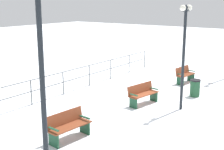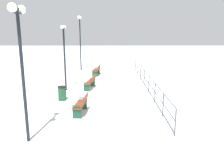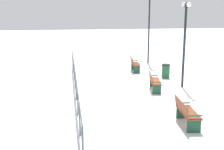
{
  "view_description": "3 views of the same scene",
  "coord_description": "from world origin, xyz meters",
  "px_view_note": "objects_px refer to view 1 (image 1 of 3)",
  "views": [
    {
      "loc": [
        6.53,
        -11.28,
        4.41
      ],
      "look_at": [
        -2.32,
        0.92,
        0.81
      ],
      "focal_mm": 50.03,
      "sensor_mm": 36.0,
      "label": 1
    },
    {
      "loc": [
        -1.42,
        14.31,
        3.99
      ],
      "look_at": [
        -1.49,
        -0.99,
        0.75
      ],
      "focal_mm": 34.45,
      "sensor_mm": 36.0,
      "label": 2
    },
    {
      "loc": [
        -4.14,
        -13.9,
        4.06
      ],
      "look_at": [
        -2.06,
        0.21,
        0.8
      ],
      "focal_mm": 48.42,
      "sensor_mm": 36.0,
      "label": 3
    }
  ],
  "objects_px": {
    "bench_nearest": "(68,126)",
    "lamppost_middle": "(184,42)",
    "bench_second": "(143,94)",
    "bench_third": "(185,75)",
    "lamppost_near": "(39,30)",
    "trash_bin": "(195,88)"
  },
  "relations": [
    {
      "from": "lamppost_near",
      "to": "lamppost_middle",
      "type": "xyz_separation_m",
      "value": [
        -0.0,
        7.39,
        -1.03
      ]
    },
    {
      "from": "bench_nearest",
      "to": "lamppost_near",
      "type": "xyz_separation_m",
      "value": [
        1.76,
        -2.51,
        3.36
      ]
    },
    {
      "from": "bench_second",
      "to": "lamppost_middle",
      "type": "distance_m",
      "value": 2.87
    },
    {
      "from": "bench_nearest",
      "to": "lamppost_middle",
      "type": "relative_size",
      "value": 0.37
    },
    {
      "from": "bench_third",
      "to": "lamppost_middle",
      "type": "bearing_deg",
      "value": -63.16
    },
    {
      "from": "bench_third",
      "to": "lamppost_near",
      "type": "distance_m",
      "value": 12.08
    },
    {
      "from": "lamppost_near",
      "to": "trash_bin",
      "type": "height_order",
      "value": "lamppost_near"
    },
    {
      "from": "bench_second",
      "to": "lamppost_near",
      "type": "distance_m",
      "value": 7.94
    },
    {
      "from": "bench_third",
      "to": "lamppost_near",
      "type": "xyz_separation_m",
      "value": [
        1.6,
        -11.5,
        3.36
      ]
    },
    {
      "from": "bench_second",
      "to": "bench_third",
      "type": "distance_m",
      "value": 4.48
    },
    {
      "from": "bench_nearest",
      "to": "lamppost_middle",
      "type": "bearing_deg",
      "value": 75.48
    },
    {
      "from": "bench_second",
      "to": "lamppost_middle",
      "type": "bearing_deg",
      "value": 23.24
    },
    {
      "from": "bench_second",
      "to": "lamppost_middle",
      "type": "relative_size",
      "value": 0.38
    },
    {
      "from": "bench_nearest",
      "to": "lamppost_near",
      "type": "height_order",
      "value": "lamppost_near"
    },
    {
      "from": "bench_third",
      "to": "bench_nearest",
      "type": "bearing_deg",
      "value": -85.48
    },
    {
      "from": "bench_nearest",
      "to": "bench_second",
      "type": "height_order",
      "value": "bench_nearest"
    },
    {
      "from": "bench_nearest",
      "to": "lamppost_middle",
      "type": "distance_m",
      "value": 5.69
    },
    {
      "from": "bench_third",
      "to": "trash_bin",
      "type": "xyz_separation_m",
      "value": [
        1.39,
        -2.05,
        -0.07
      ]
    },
    {
      "from": "lamppost_middle",
      "to": "bench_second",
      "type": "bearing_deg",
      "value": -166.86
    },
    {
      "from": "bench_second",
      "to": "lamppost_near",
      "type": "relative_size",
      "value": 0.31
    },
    {
      "from": "bench_second",
      "to": "lamppost_middle",
      "type": "height_order",
      "value": "lamppost_middle"
    },
    {
      "from": "trash_bin",
      "to": "lamppost_near",
      "type": "bearing_deg",
      "value": -88.72
    }
  ]
}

